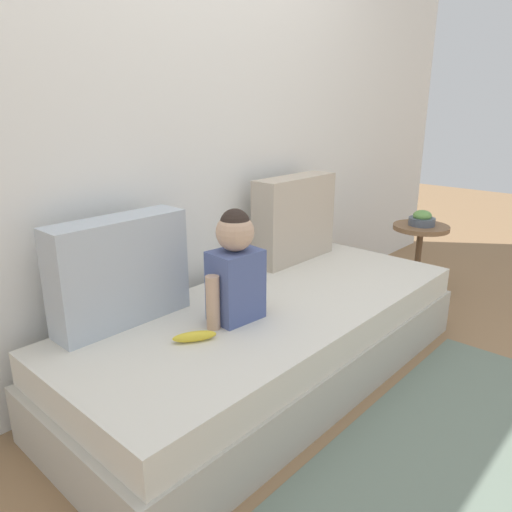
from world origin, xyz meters
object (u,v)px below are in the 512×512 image
object	(u,v)px
throw_pillow_left	(120,271)
throw_pillow_right	(294,219)
couch	(273,340)
toddler	(236,267)
fruit_bowl	(422,219)
side_table	(419,242)
banana	(195,336)

from	to	relation	value
throw_pillow_left	throw_pillow_right	xyz separation A→B (m)	(1.14, 0.00, 0.02)
couch	throw_pillow_left	distance (m)	0.78
throw_pillow_right	couch	bearing A→B (deg)	-149.96
throw_pillow_right	toddler	bearing A→B (deg)	-158.13
toddler	fruit_bowl	size ratio (longest dim) A/B	2.81
couch	throw_pillow_left	bearing A→B (deg)	149.96
couch	throw_pillow_left	xyz separation A→B (m)	(-0.57, 0.33, 0.41)
throw_pillow_left	side_table	xyz separation A→B (m)	(2.00, -0.39, -0.23)
throw_pillow_right	throw_pillow_left	bearing A→B (deg)	180.00
throw_pillow_left	throw_pillow_right	size ratio (longest dim) A/B	1.02
couch	throw_pillow_left	world-z (taller)	throw_pillow_left
throw_pillow_right	banana	world-z (taller)	throw_pillow_right
couch	throw_pillow_right	distance (m)	0.79
banana	fruit_bowl	bearing A→B (deg)	-1.07
throw_pillow_left	throw_pillow_right	distance (m)	1.14
toddler	side_table	xyz separation A→B (m)	(1.66, -0.06, -0.23)
couch	side_table	world-z (taller)	side_table
fruit_bowl	couch	bearing A→B (deg)	177.70
couch	side_table	xyz separation A→B (m)	(1.42, -0.06, 0.19)
toddler	fruit_bowl	xyz separation A→B (m)	(1.66, -0.06, -0.08)
couch	banana	size ratio (longest dim) A/B	12.23
throw_pillow_right	toddler	world-z (taller)	throw_pillow_right
fruit_bowl	throw_pillow_left	bearing A→B (deg)	169.00
couch	throw_pillow_right	size ratio (longest dim) A/B	3.70
throw_pillow_left	fruit_bowl	bearing A→B (deg)	-11.00
banana	side_table	size ratio (longest dim) A/B	0.35
side_table	throw_pillow_left	bearing A→B (deg)	169.00
couch	toddler	xyz separation A→B (m)	(-0.24, 0.01, 0.42)
throw_pillow_right	side_table	distance (m)	0.97
side_table	couch	bearing A→B (deg)	177.70
throw_pillow_right	fruit_bowl	distance (m)	0.94
toddler	fruit_bowl	bearing A→B (deg)	-2.20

